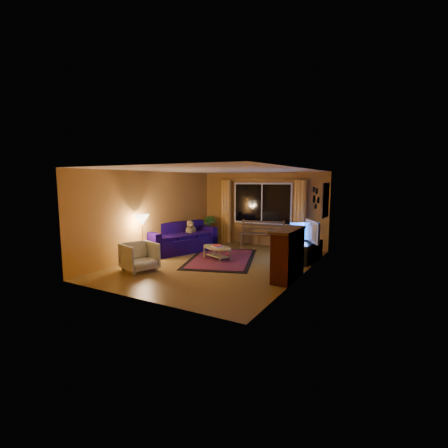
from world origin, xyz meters
The scene contains 22 objects.
floor centered at (0.00, 0.00, -0.01)m, with size 4.50×6.00×0.02m, color brown.
ceiling centered at (0.00, 0.00, 2.51)m, with size 4.50×6.00×0.02m, color white.
wall_back centered at (0.00, 3.01, 1.25)m, with size 4.50×0.02×2.50m, color #B88035.
wall_left centered at (-2.26, 0.00, 1.25)m, with size 0.02×6.00×2.50m, color #B88035.
wall_right centered at (2.26, 0.00, 1.25)m, with size 0.02×6.00×2.50m, color #B88035.
window centered at (0.00, 2.94, 1.45)m, with size 2.00×0.02×1.30m, color black.
curtain_rod centered at (0.00, 2.90, 2.25)m, with size 0.03×0.03×3.20m, color #BF8C3F.
curtain_left centered at (-1.35, 2.88, 1.12)m, with size 0.36×0.36×2.24m, color gold.
curtain_right centered at (1.35, 2.88, 1.12)m, with size 0.36×0.36×2.24m, color gold.
bench centered at (0.17, 2.62, 0.23)m, with size 1.53×0.45×0.46m, color #402F1C.
potted_plant centered at (-1.89, 2.53, 0.48)m, with size 0.54×0.54×0.96m, color #235B1E.
sofa centered at (-1.81, 0.72, 0.45)m, with size 0.96×2.24×0.91m, color #110343.
dog centered at (-1.76, 1.22, 0.67)m, with size 0.30×0.41×0.45m, color olive, non-canonical shape.
armchair centered at (-1.38, -1.52, 0.39)m, with size 0.76×0.71×0.78m, color beige.
floor_lamp centered at (-2.00, -0.74, 0.64)m, with size 0.21×0.21×1.27m, color #BF8C3F.
rug centered at (-0.22, 0.55, 0.01)m, with size 1.77×2.80×0.02m, color maroon.
coffee_table centered at (-0.27, 0.38, 0.19)m, with size 1.02×1.02×0.37m, color #948A51.
tv_console centered at (2.00, 1.50, 0.27)m, with size 0.43×1.29×0.54m, color black.
television centered at (2.00, 1.50, 0.84)m, with size 1.04×0.14×0.60m, color black.
fireplace centered at (2.05, -0.40, 0.55)m, with size 0.40×1.20×1.10m, color maroon.
mirror_cluster centered at (2.21, 1.30, 1.80)m, with size 0.06×0.60×0.56m, color black, non-canonical shape.
painting centered at (2.22, 2.45, 1.65)m, with size 0.04×0.76×0.96m, color orange.
Camera 1 is at (4.29, -7.34, 2.21)m, focal length 26.00 mm.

